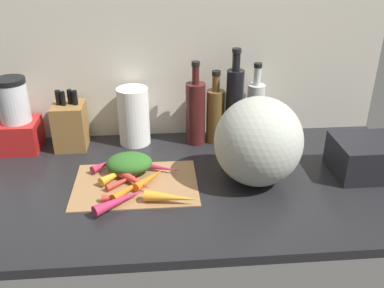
% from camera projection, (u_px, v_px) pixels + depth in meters
% --- Properties ---
extents(ground_plane, '(1.70, 0.80, 0.03)m').
position_uv_depth(ground_plane, '(173.00, 183.00, 1.45)').
color(ground_plane, black).
extents(wall_back, '(1.70, 0.03, 0.60)m').
position_uv_depth(wall_back, '(167.00, 62.00, 1.65)').
color(wall_back, beige).
rests_on(wall_back, ground_plane).
extents(cutting_board, '(0.41, 0.29, 0.01)m').
position_uv_depth(cutting_board, '(136.00, 184.00, 1.41)').
color(cutting_board, '#997047').
rests_on(cutting_board, ground_plane).
extents(carrot_0, '(0.16, 0.13, 0.03)m').
position_uv_depth(carrot_0, '(120.00, 200.00, 1.28)').
color(carrot_0, '#B2264C').
rests_on(carrot_0, cutting_board).
extents(carrot_1, '(0.12, 0.13, 0.03)m').
position_uv_depth(carrot_1, '(150.00, 178.00, 1.40)').
color(carrot_1, orange).
rests_on(carrot_1, cutting_board).
extents(carrot_2, '(0.12, 0.03, 0.02)m').
position_uv_depth(carrot_2, '(121.00, 197.00, 1.31)').
color(carrot_2, red).
rests_on(carrot_2, cutting_board).
extents(carrot_3, '(0.17, 0.07, 0.04)m').
position_uv_depth(carrot_3, '(172.00, 198.00, 1.30)').
color(carrot_3, orange).
rests_on(carrot_3, cutting_board).
extents(carrot_4, '(0.12, 0.12, 0.03)m').
position_uv_depth(carrot_4, '(117.00, 174.00, 1.43)').
color(carrot_4, orange).
rests_on(carrot_4, cutting_board).
extents(carrot_5, '(0.13, 0.14, 0.03)m').
position_uv_depth(carrot_5, '(135.00, 180.00, 1.39)').
color(carrot_5, red).
rests_on(carrot_5, cutting_board).
extents(carrot_6, '(0.14, 0.07, 0.02)m').
position_uv_depth(carrot_6, '(162.00, 168.00, 1.47)').
color(carrot_6, '#B2264C').
rests_on(carrot_6, cutting_board).
extents(carrot_7, '(0.12, 0.13, 0.03)m').
position_uv_depth(carrot_7, '(130.00, 188.00, 1.35)').
color(carrot_7, orange).
rests_on(carrot_7, cutting_board).
extents(carrot_8, '(0.13, 0.11, 0.02)m').
position_uv_depth(carrot_8, '(125.00, 180.00, 1.40)').
color(carrot_8, red).
rests_on(carrot_8, cutting_board).
extents(carrot_9, '(0.09, 0.09, 0.03)m').
position_uv_depth(carrot_9, '(104.00, 165.00, 1.49)').
color(carrot_9, '#B2264C').
rests_on(carrot_9, cutting_board).
extents(carrot_greens_pile, '(0.16, 0.12, 0.07)m').
position_uv_depth(carrot_greens_pile, '(129.00, 163.00, 1.46)').
color(carrot_greens_pile, '#2D6023').
rests_on(carrot_greens_pile, cutting_board).
extents(winter_squash, '(0.29, 0.28, 0.30)m').
position_uv_depth(winter_squash, '(258.00, 142.00, 1.36)').
color(winter_squash, '#B2B7A8').
rests_on(winter_squash, ground_plane).
extents(knife_block, '(0.12, 0.13, 0.23)m').
position_uv_depth(knife_block, '(70.00, 125.00, 1.62)').
color(knife_block, olive).
rests_on(knife_block, ground_plane).
extents(blender_appliance, '(0.15, 0.15, 0.28)m').
position_uv_depth(blender_appliance, '(17.00, 120.00, 1.59)').
color(blender_appliance, red).
rests_on(blender_appliance, ground_plane).
extents(paper_towel_roll, '(0.12, 0.12, 0.23)m').
position_uv_depth(paper_towel_roll, '(134.00, 116.00, 1.64)').
color(paper_towel_roll, white).
rests_on(paper_towel_roll, ground_plane).
extents(bottle_0, '(0.08, 0.08, 0.33)m').
position_uv_depth(bottle_0, '(195.00, 112.00, 1.64)').
color(bottle_0, '#471919').
rests_on(bottle_0, ground_plane).
extents(bottle_1, '(0.07, 0.07, 0.29)m').
position_uv_depth(bottle_1, '(215.00, 114.00, 1.65)').
color(bottle_1, brown).
rests_on(bottle_1, ground_plane).
extents(bottle_2, '(0.07, 0.07, 0.38)m').
position_uv_depth(bottle_2, '(234.00, 105.00, 1.63)').
color(bottle_2, black).
rests_on(bottle_2, ground_plane).
extents(bottle_3, '(0.07, 0.07, 0.30)m').
position_uv_depth(bottle_3, '(255.00, 109.00, 1.69)').
color(bottle_3, silver).
rests_on(bottle_3, ground_plane).
extents(dish_rack, '(0.26, 0.19, 0.12)m').
position_uv_depth(dish_rack, '(371.00, 157.00, 1.46)').
color(dish_rack, black).
rests_on(dish_rack, ground_plane).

